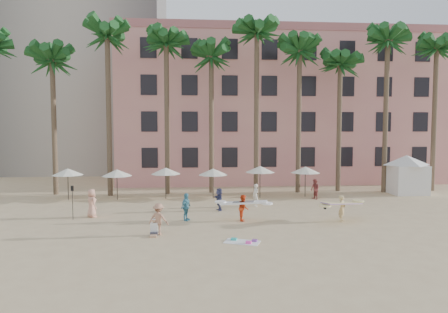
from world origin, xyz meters
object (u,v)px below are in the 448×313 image
pink_hotel (275,111)px  carrier_white (243,207)px  carrier_yellow (342,207)px  cabana (406,171)px

pink_hotel → carrier_white: 24.00m
carrier_white → carrier_yellow: bearing=-6.5°
carrier_yellow → carrier_white: 6.26m
carrier_yellow → carrier_white: size_ratio=0.99×
cabana → carrier_yellow: (-9.88, -10.30, -1.10)m
pink_hotel → carrier_white: (-6.48, -22.00, -7.09)m
carrier_yellow → carrier_white: bearing=173.5°
carrier_yellow → carrier_white: (-6.22, 0.71, -0.06)m
cabana → pink_hotel: bearing=127.8°
pink_hotel → cabana: pink_hotel is taller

